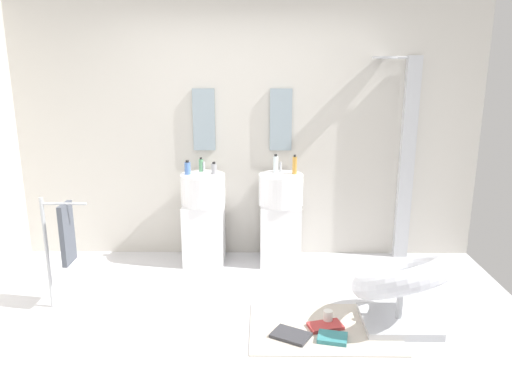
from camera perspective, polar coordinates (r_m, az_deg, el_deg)
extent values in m
cube|color=silver|center=(3.91, -2.39, -15.99)|extent=(4.80, 3.60, 0.04)
cube|color=beige|center=(5.06, -1.56, 7.02)|extent=(4.80, 0.10, 2.60)
cube|color=white|center=(5.02, -6.03, -4.76)|extent=(0.40, 0.40, 0.62)
cylinder|color=white|center=(4.89, -6.17, 0.33)|extent=(0.44, 0.44, 0.30)
cylinder|color=#B7BABF|center=(4.96, -6.07, 2.94)|extent=(0.02, 0.02, 0.10)
cube|color=white|center=(4.99, 2.83, -4.82)|extent=(0.40, 0.40, 0.62)
cylinder|color=white|center=(4.86, 2.90, 0.30)|extent=(0.44, 0.44, 0.30)
cylinder|color=#B7BABF|center=(4.93, 2.88, 2.93)|extent=(0.02, 0.02, 0.10)
cube|color=#8C9EA8|center=(5.00, -6.06, 8.35)|extent=(0.22, 0.03, 0.62)
cube|color=#8C9EA8|center=(4.97, 2.90, 8.37)|extent=(0.22, 0.03, 0.62)
cube|color=#B7BABF|center=(5.19, 17.08, 3.50)|extent=(0.14, 0.08, 2.05)
cylinder|color=#B7BABF|center=(5.04, 16.34, 14.75)|extent=(0.30, 0.02, 0.02)
cylinder|color=#B7BABF|center=(4.98, 14.71, 14.87)|extent=(0.24, 0.24, 0.02)
cube|color=#B7BABF|center=(4.11, 16.17, -14.19)|extent=(0.56, 0.50, 0.06)
cylinder|color=#B7BABF|center=(4.03, 16.34, -12.07)|extent=(0.05, 0.05, 0.34)
torus|color=silver|center=(3.95, 16.55, -9.47)|extent=(1.10, 1.10, 0.49)
cylinder|color=#B7BABF|center=(4.37, -23.08, -6.62)|extent=(0.03, 0.03, 0.95)
cylinder|color=#B7BABF|center=(4.17, -21.39, -1.28)|extent=(0.36, 0.02, 0.02)
cube|color=#4C515B|center=(4.24, -21.08, -4.53)|extent=(0.04, 0.22, 0.50)
cube|color=beige|center=(3.95, 7.84, -15.35)|extent=(1.13, 0.77, 0.01)
cube|color=teal|center=(3.80, 8.86, -16.38)|extent=(0.24, 0.21, 0.03)
cube|color=#B73838|center=(3.94, 8.05, -15.14)|extent=(0.29, 0.21, 0.03)
cube|color=#38383D|center=(3.80, 4.07, -16.24)|extent=(0.33, 0.30, 0.02)
cylinder|color=white|center=(3.99, 8.34, -14.15)|extent=(0.07, 0.07, 0.11)
cylinder|color=#99999E|center=(4.84, -4.90, 2.67)|extent=(0.05, 0.05, 0.10)
cylinder|color=black|center=(4.82, -4.92, 3.38)|extent=(0.03, 0.03, 0.02)
cylinder|color=#C68C38|center=(4.84, 4.50, 3.10)|extent=(0.04, 0.04, 0.17)
cylinder|color=black|center=(4.82, 4.53, 4.21)|extent=(0.02, 0.02, 0.02)
cylinder|color=#59996B|center=(4.97, -6.39, 3.10)|extent=(0.04, 0.04, 0.12)
cylinder|color=black|center=(4.96, -6.41, 3.91)|extent=(0.02, 0.02, 0.02)
cylinder|color=silver|center=(4.89, 2.30, 3.23)|extent=(0.05, 0.05, 0.16)
cylinder|color=black|center=(4.88, 2.31, 4.28)|extent=(0.03, 0.03, 0.02)
cylinder|color=#4C72B7|center=(4.86, -7.95, 2.74)|extent=(0.06, 0.06, 0.12)
cylinder|color=black|center=(4.84, -7.98, 3.54)|extent=(0.03, 0.03, 0.02)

